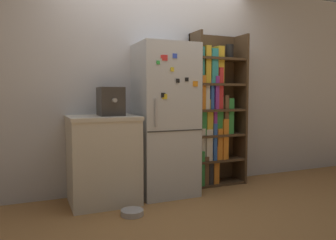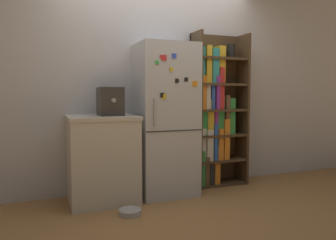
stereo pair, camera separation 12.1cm
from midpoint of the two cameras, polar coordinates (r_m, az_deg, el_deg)
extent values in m
plane|color=#A87542|center=(3.81, -0.37, -13.35)|extent=(16.00, 16.00, 0.00)
cube|color=silver|center=(4.07, -2.99, 6.37)|extent=(8.00, 0.05, 2.60)
cube|color=silver|center=(3.79, -1.37, 0.01)|extent=(0.66, 0.56, 1.74)
cube|color=#333333|center=(3.54, 0.34, -1.88)|extent=(0.65, 0.01, 0.01)
cube|color=#B2B2B7|center=(3.43, -3.11, 1.26)|extent=(0.02, 0.02, 0.30)
cube|color=black|center=(3.46, -1.81, 4.35)|extent=(0.05, 0.01, 0.05)
cube|color=red|center=(3.49, -1.57, 10.79)|extent=(0.06, 0.02, 0.06)
cube|color=orange|center=(3.62, 3.83, 6.31)|extent=(0.06, 0.01, 0.06)
cube|color=blue|center=(3.54, 0.21, 11.10)|extent=(0.05, 0.01, 0.05)
cube|color=black|center=(3.53, 0.74, 6.85)|extent=(0.04, 0.01, 0.04)
cube|color=red|center=(3.48, -2.03, 10.97)|extent=(0.03, 0.01, 0.03)
cube|color=yellow|center=(3.47, -1.59, 4.11)|extent=(0.05, 0.02, 0.05)
cube|color=yellow|center=(3.51, -0.24, 8.82)|extent=(0.04, 0.02, 0.04)
cube|color=black|center=(3.57, 2.31, 7.07)|extent=(0.04, 0.01, 0.04)
cube|color=green|center=(3.46, -2.74, 9.98)|extent=(0.04, 0.01, 0.04)
cube|color=#4C3823|center=(4.09, 3.91, 1.67)|extent=(0.03, 0.32, 1.93)
cube|color=#4C3823|center=(4.43, 11.66, 1.81)|extent=(0.03, 0.32, 1.93)
cube|color=#4C3823|center=(4.37, 6.97, 1.83)|extent=(0.70, 0.03, 1.93)
cube|color=#4C3823|center=(4.40, 7.81, -10.73)|extent=(0.64, 0.29, 0.03)
cube|color=#4C3823|center=(4.33, 7.85, -6.81)|extent=(0.64, 0.29, 0.03)
cube|color=#4C3823|center=(4.28, 7.90, -2.57)|extent=(0.64, 0.29, 0.03)
cube|color=#4C3823|center=(4.25, 7.94, 1.75)|extent=(0.64, 0.29, 0.03)
cube|color=#4C3823|center=(4.25, 7.99, 6.09)|extent=(0.64, 0.29, 0.03)
cube|color=#4C3823|center=(4.27, 8.04, 10.42)|extent=(0.64, 0.29, 0.03)
cube|color=#338C3F|center=(4.21, 4.43, -8.13)|extent=(0.05, 0.27, 0.44)
cube|color=brown|center=(4.24, 5.19, -8.54)|extent=(0.06, 0.25, 0.36)
cube|color=#262628|center=(4.27, 6.06, -8.19)|extent=(0.06, 0.22, 0.40)
cube|color=orange|center=(4.29, 6.98, -7.59)|extent=(0.07, 0.21, 0.48)
cube|color=silver|center=(4.16, 4.53, -4.16)|extent=(0.06, 0.24, 0.41)
cube|color=silver|center=(4.19, 5.72, -4.22)|extent=(0.09, 0.22, 0.39)
cube|color=#2D59B2|center=(4.23, 6.56, -3.65)|extent=(0.05, 0.27, 0.46)
cube|color=orange|center=(4.26, 7.53, -4.05)|extent=(0.07, 0.23, 0.40)
cube|color=orange|center=(4.30, 8.47, -3.18)|extent=(0.07, 0.24, 0.52)
cube|color=#338C3F|center=(4.12, 4.72, 0.62)|extent=(0.08, 0.22, 0.46)
cube|color=gold|center=(4.17, 5.82, 0.55)|extent=(0.08, 0.22, 0.44)
cube|color=purple|center=(4.21, 6.74, -0.03)|extent=(0.05, 0.22, 0.36)
cube|color=#338C3F|center=(4.25, 7.60, 0.81)|extent=(0.09, 0.21, 0.47)
cube|color=brown|center=(4.29, 8.60, 0.98)|extent=(0.05, 0.24, 0.50)
cube|color=#338C3F|center=(4.33, 9.41, 0.74)|extent=(0.07, 0.22, 0.46)
cube|color=orange|center=(4.11, 4.52, 4.79)|extent=(0.05, 0.27, 0.42)
cube|color=silver|center=(4.14, 5.32, 5.46)|extent=(0.05, 0.25, 0.51)
cube|color=#2D59B2|center=(4.17, 6.15, 4.40)|extent=(0.04, 0.24, 0.36)
cube|color=purple|center=(4.20, 6.89, 4.74)|extent=(0.05, 0.26, 0.41)
cube|color=red|center=(4.23, 7.68, 5.45)|extent=(0.06, 0.22, 0.52)
cube|color=teal|center=(4.13, 4.51, 9.42)|extent=(0.05, 0.23, 0.44)
cube|color=gold|center=(4.15, 5.53, 9.53)|extent=(0.07, 0.22, 0.46)
cube|color=teal|center=(4.19, 6.58, 9.24)|extent=(0.09, 0.24, 0.42)
cube|color=gold|center=(4.25, 7.75, 9.42)|extent=(0.09, 0.21, 0.46)
cylinder|color=black|center=(4.36, 9.89, 11.65)|extent=(0.10, 0.10, 0.18)
cube|color=beige|center=(3.62, -12.18, -7.02)|extent=(0.71, 0.60, 0.90)
cube|color=beige|center=(3.56, -12.30, 0.40)|extent=(0.73, 0.62, 0.04)
cube|color=#38332D|center=(3.58, -10.93, 3.20)|extent=(0.25, 0.29, 0.30)
cylinder|color=#A5A39E|center=(3.41, -10.30, 3.40)|extent=(0.04, 0.06, 0.04)
cylinder|color=#B7B7BC|center=(3.31, -7.34, -15.70)|extent=(0.22, 0.22, 0.05)
torus|color=#B7B7BC|center=(3.30, -7.35, -15.34)|extent=(0.22, 0.22, 0.01)
camera|label=1|loc=(0.06, -90.91, -0.07)|focal=35.00mm
camera|label=2|loc=(0.06, 89.09, 0.07)|focal=35.00mm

